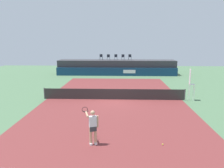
# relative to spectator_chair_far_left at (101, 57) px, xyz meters

# --- Properties ---
(ground_plane) EXTENTS (48.00, 48.00, 0.00)m
(ground_plane) POSITION_rel_spectator_chair_far_left_xyz_m (2.43, -12.50, -2.69)
(ground_plane) COLOR #4C704C
(court_inner) EXTENTS (12.00, 22.00, 0.00)m
(court_inner) POSITION_rel_spectator_chair_far_left_xyz_m (2.43, -15.50, -2.69)
(court_inner) COLOR maroon
(court_inner) RESTS_ON ground
(sponsor_wall) EXTENTS (18.00, 0.22, 1.20)m
(sponsor_wall) POSITION_rel_spectator_chair_far_left_xyz_m (2.44, -2.00, -2.09)
(sponsor_wall) COLOR navy
(sponsor_wall) RESTS_ON ground
(spectator_platform) EXTENTS (18.00, 2.80, 2.20)m
(spectator_platform) POSITION_rel_spectator_chair_far_left_xyz_m (2.43, -0.20, -1.59)
(spectator_platform) COLOR #38383D
(spectator_platform) RESTS_ON ground
(spectator_chair_far_left) EXTENTS (0.45, 0.45, 0.89)m
(spectator_chair_far_left) POSITION_rel_spectator_chair_far_left_xyz_m (0.00, 0.00, 0.00)
(spectator_chair_far_left) COLOR #1E232D
(spectator_chair_far_left) RESTS_ON spectator_platform
(spectator_chair_left) EXTENTS (0.45, 0.45, 0.89)m
(spectator_chair_left) POSITION_rel_spectator_chair_far_left_xyz_m (1.16, -0.39, 0.00)
(spectator_chair_left) COLOR #1E232D
(spectator_chair_left) RESTS_ON spectator_platform
(spectator_chair_center) EXTENTS (0.45, 0.45, 0.89)m
(spectator_chair_center) POSITION_rel_spectator_chair_far_left_xyz_m (2.30, -0.14, 0.00)
(spectator_chair_center) COLOR #1E232D
(spectator_chair_center) RESTS_ON spectator_platform
(spectator_chair_right) EXTENTS (0.45, 0.45, 0.89)m
(spectator_chair_right) POSITION_rel_spectator_chair_far_left_xyz_m (3.40, -0.28, 0.00)
(spectator_chair_right) COLOR #1E232D
(spectator_chair_right) RESTS_ON spectator_platform
(spectator_chair_far_right) EXTENTS (0.48, 0.48, 0.89)m
(spectator_chair_far_right) POSITION_rel_spectator_chair_far_left_xyz_m (4.48, -0.08, 0.00)
(spectator_chair_far_right) COLOR #1E232D
(spectator_chair_far_right) RESTS_ON spectator_platform
(umpire_chair) EXTENTS (0.47, 0.47, 2.76)m
(umpire_chair) POSITION_rel_spectator_chair_far_left_xyz_m (9.08, -15.49, -1.11)
(umpire_chair) COLOR white
(umpire_chair) RESTS_ON ground
(tennis_net) EXTENTS (12.40, 0.02, 0.95)m
(tennis_net) POSITION_rel_spectator_chair_far_left_xyz_m (2.43, -15.50, -2.22)
(tennis_net) COLOR #2D2D2D
(tennis_net) RESTS_ON ground
(net_post_near) EXTENTS (0.10, 0.10, 1.00)m
(net_post_near) POSITION_rel_spectator_chair_far_left_xyz_m (-3.77, -15.50, -2.19)
(net_post_near) COLOR #4C4C51
(net_post_near) RESTS_ON ground
(net_post_far) EXTENTS (0.10, 0.10, 1.00)m
(net_post_far) POSITION_rel_spectator_chair_far_left_xyz_m (8.63, -15.50, -2.19)
(net_post_far) COLOR #4C4C51
(net_post_far) RESTS_ON ground
(tennis_player) EXTENTS (0.95, 1.10, 1.77)m
(tennis_player) POSITION_rel_spectator_chair_far_left_xyz_m (1.64, -24.12, -1.73)
(tennis_player) COLOR white
(tennis_player) RESTS_ON court_inner
(tennis_ball) EXTENTS (0.07, 0.07, 0.07)m
(tennis_ball) POSITION_rel_spectator_chair_far_left_xyz_m (5.12, -24.10, -2.66)
(tennis_ball) COLOR #D8EA33
(tennis_ball) RESTS_ON court_inner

